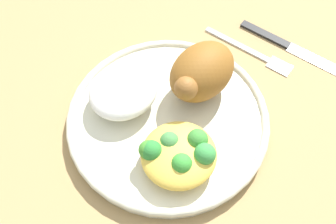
{
  "coord_description": "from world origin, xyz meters",
  "views": [
    {
      "loc": [
        0.21,
        0.2,
        0.5
      ],
      "look_at": [
        0.0,
        0.0,
        0.03
      ],
      "focal_mm": 46.27,
      "sensor_mm": 36.0,
      "label": 1
    }
  ],
  "objects_px": {
    "plate": "(168,120)",
    "mac_cheese_with_broccoli": "(178,153)",
    "rice_pile": "(123,91)",
    "roasted_chicken": "(200,72)",
    "fork": "(253,52)",
    "knife": "(288,45)"
  },
  "relations": [
    {
      "from": "roasted_chicken",
      "to": "fork",
      "type": "relative_size",
      "value": 0.73
    },
    {
      "from": "roasted_chicken",
      "to": "mac_cheese_with_broccoli",
      "type": "distance_m",
      "value": 0.11
    },
    {
      "from": "rice_pile",
      "to": "mac_cheese_with_broccoli",
      "type": "relative_size",
      "value": 1.02
    },
    {
      "from": "roasted_chicken",
      "to": "mac_cheese_with_broccoli",
      "type": "height_order",
      "value": "roasted_chicken"
    },
    {
      "from": "mac_cheese_with_broccoli",
      "to": "fork",
      "type": "relative_size",
      "value": 0.64
    },
    {
      "from": "rice_pile",
      "to": "plate",
      "type": "bearing_deg",
      "value": 107.95
    },
    {
      "from": "plate",
      "to": "rice_pile",
      "type": "height_order",
      "value": "rice_pile"
    },
    {
      "from": "roasted_chicken",
      "to": "knife",
      "type": "height_order",
      "value": "roasted_chicken"
    },
    {
      "from": "mac_cheese_with_broccoli",
      "to": "knife",
      "type": "distance_m",
      "value": 0.26
    },
    {
      "from": "rice_pile",
      "to": "mac_cheese_with_broccoli",
      "type": "distance_m",
      "value": 0.11
    },
    {
      "from": "mac_cheese_with_broccoli",
      "to": "fork",
      "type": "height_order",
      "value": "mac_cheese_with_broccoli"
    },
    {
      "from": "plate",
      "to": "mac_cheese_with_broccoli",
      "type": "height_order",
      "value": "mac_cheese_with_broccoli"
    },
    {
      "from": "rice_pile",
      "to": "fork",
      "type": "relative_size",
      "value": 0.65
    },
    {
      "from": "rice_pile",
      "to": "fork",
      "type": "height_order",
      "value": "rice_pile"
    },
    {
      "from": "mac_cheese_with_broccoli",
      "to": "fork",
      "type": "xyz_separation_m",
      "value": [
        -0.21,
        -0.04,
        -0.03
      ]
    },
    {
      "from": "rice_pile",
      "to": "mac_cheese_with_broccoli",
      "type": "xyz_separation_m",
      "value": [
        0.02,
        0.11,
        -0.0
      ]
    },
    {
      "from": "knife",
      "to": "roasted_chicken",
      "type": "bearing_deg",
      "value": -14.04
    },
    {
      "from": "plate",
      "to": "knife",
      "type": "relative_size",
      "value": 1.39
    },
    {
      "from": "rice_pile",
      "to": "knife",
      "type": "height_order",
      "value": "rice_pile"
    },
    {
      "from": "rice_pile",
      "to": "mac_cheese_with_broccoli",
      "type": "height_order",
      "value": "mac_cheese_with_broccoli"
    },
    {
      "from": "roasted_chicken",
      "to": "rice_pile",
      "type": "distance_m",
      "value": 0.1
    },
    {
      "from": "plate",
      "to": "roasted_chicken",
      "type": "height_order",
      "value": "roasted_chicken"
    }
  ]
}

